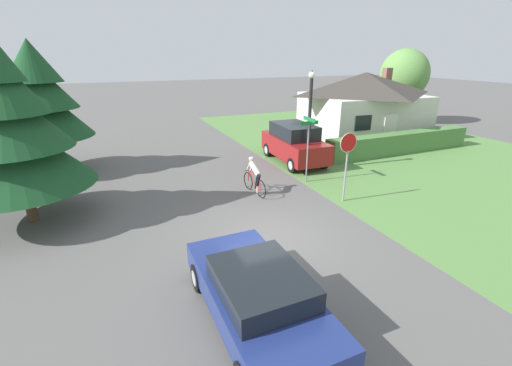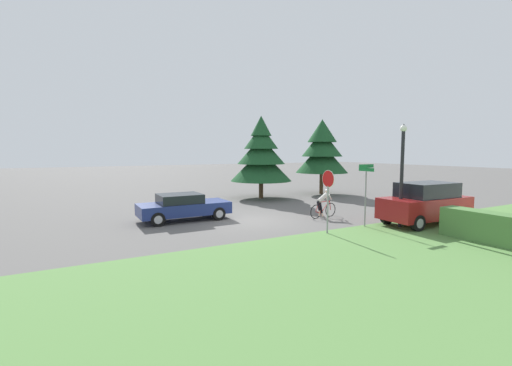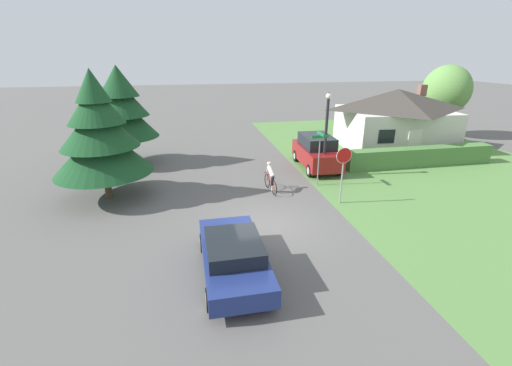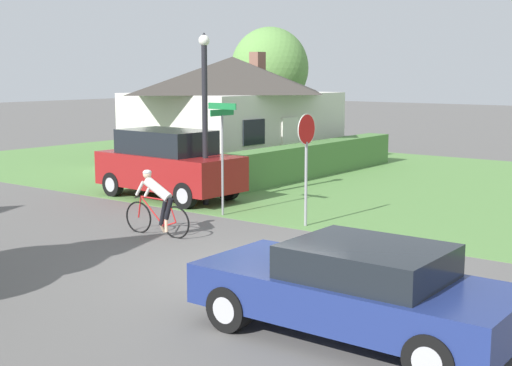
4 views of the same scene
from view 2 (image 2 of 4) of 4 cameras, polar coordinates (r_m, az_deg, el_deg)
The scene contains 9 objects.
ground_plane at distance 17.41m, azimuth -0.81°, elevation -6.24°, with size 140.00×140.00×0.00m, color #5B5956.
sedan_left_lane at distance 17.72m, azimuth -12.04°, elevation -3.89°, with size 1.99×4.50×1.35m.
cyclist at distance 18.38m, azimuth 11.14°, elevation -3.43°, with size 0.44×1.83×1.50m.
parked_suv_right at distance 18.23m, azimuth 26.38°, elevation -3.04°, with size 2.12×4.56×2.00m.
stop_sign at distance 14.70m, azimuth 11.92°, elevation -0.92°, with size 0.74×0.07×2.70m.
street_lamp at distance 16.91m, azimuth 23.16°, elevation 2.30°, with size 0.30×0.30×4.72m.
street_name_sign at distance 16.51m, azimuth 17.84°, elevation -0.16°, with size 0.90×0.90×2.89m.
conifer_tall_near at distance 25.19m, azimuth 0.85°, elevation 4.55°, with size 4.50×4.50×6.07m.
conifer_tall_far at distance 28.27m, azimuth 10.93°, elevation 5.43°, with size 4.18×4.18×6.04m.
Camera 2 is at (15.10, -7.93, 3.50)m, focal length 24.00 mm.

